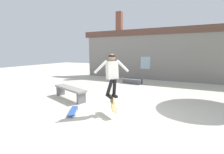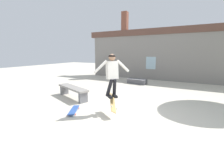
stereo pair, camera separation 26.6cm
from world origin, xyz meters
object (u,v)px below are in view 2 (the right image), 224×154
Objects in this scene: park_bench at (73,90)px; skateboard_resting at (74,110)px; skateboard_flipping at (113,102)px; skate_ledge at (137,81)px; skater at (112,72)px.

park_bench is 1.65m from skateboard_resting.
skateboard_flipping is at bearing -100.54° from skateboard_resting.
park_bench is at bearing -103.73° from skate_ledge.
skate_ledge is at bearing 157.37° from skateboard_flipping.
skateboard_flipping is (0.05, -0.05, -0.97)m from skater.
skate_ledge is at bearing 141.14° from skater.
skateboard_flipping is at bearing 1.66° from park_bench.
park_bench is 1.56× the size of skate_ledge.
skateboard_flipping is (0.84, -5.08, 0.25)m from skate_ledge.
skateboard_resting is at bearing -117.63° from skater.
skater is at bearing -166.81° from skateboard_flipping.
skateboard_resting is (-1.27, -0.40, -0.34)m from skateboard_flipping.
park_bench is at bearing -155.60° from skater.
skate_ledge is at bearing 90.60° from park_bench.
skateboard_resting is at bearing -104.48° from skateboard_flipping.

